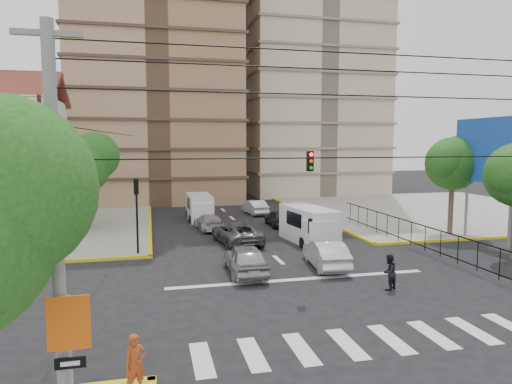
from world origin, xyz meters
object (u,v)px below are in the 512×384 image
object	(u,v)px
traffic_light_nw	(137,203)
car_silver_front_left	(245,259)
van_left_lane	(200,208)
pedestrian_sw_corner	(135,363)
district_sign	(69,336)
van_right_lane	(310,226)
pedestrian_crosswalk	(389,272)
car_white_front_right	(326,254)

from	to	relation	value
traffic_light_nw	car_silver_front_left	xyz separation A→B (m)	(5.40, -5.06, -2.35)
van_left_lane	pedestrian_sw_corner	size ratio (longest dim) A/B	3.12
district_sign	car_silver_front_left	size ratio (longest dim) A/B	0.72
district_sign	van_right_lane	xyz separation A→B (m)	(12.04, 18.01, -1.31)
district_sign	van_left_lane	size ratio (longest dim) A/B	0.66
district_sign	pedestrian_crosswalk	size ratio (longest dim) A/B	1.97
pedestrian_sw_corner	van_left_lane	bearing A→B (deg)	60.37
pedestrian_crosswalk	van_right_lane	bearing A→B (deg)	-120.88
district_sign	pedestrian_crosswalk	bearing A→B (deg)	33.36
car_white_front_right	pedestrian_crosswalk	world-z (taller)	pedestrian_crosswalk
van_left_lane	pedestrian_sw_corner	world-z (taller)	van_left_lane
traffic_light_nw	van_left_lane	size ratio (longest dim) A/B	0.91
district_sign	van_right_lane	distance (m)	21.70
van_right_lane	pedestrian_crosswalk	size ratio (longest dim) A/B	3.36
pedestrian_sw_corner	district_sign	bearing A→B (deg)	-150.18
van_left_lane	car_white_front_right	xyz separation A→B (m)	(4.93, -16.62, -0.33)
van_right_lane	car_silver_front_left	bearing A→B (deg)	-140.72
van_right_lane	car_white_front_right	bearing A→B (deg)	-109.39
pedestrian_crosswalk	pedestrian_sw_corner	bearing A→B (deg)	-0.95
car_silver_front_left	car_white_front_right	xyz separation A→B (m)	(4.43, 0.23, -0.03)
van_left_lane	pedestrian_crosswalk	xyz separation A→B (m)	(6.28, -20.81, -0.24)
van_right_lane	car_silver_front_left	world-z (taller)	van_right_lane
car_white_front_right	pedestrian_crosswalk	distance (m)	4.40
pedestrian_sw_corner	traffic_light_nw	bearing A→B (deg)	71.06
van_right_lane	pedestrian_sw_corner	xyz separation A→B (m)	(-10.74, -16.47, -0.22)
traffic_light_nw	van_right_lane	size ratio (longest dim) A/B	0.80
van_left_lane	pedestrian_crosswalk	bearing A→B (deg)	-74.17
car_white_front_right	pedestrian_sw_corner	distance (m)	14.31
van_right_lane	pedestrian_crosswalk	bearing A→B (deg)	-96.81
car_silver_front_left	district_sign	bearing A→B (deg)	62.85
van_left_lane	district_sign	bearing A→B (deg)	-102.56
car_silver_front_left	car_white_front_right	world-z (taller)	car_silver_front_left
pedestrian_sw_corner	pedestrian_crosswalk	size ratio (longest dim) A/B	0.96
traffic_light_nw	car_silver_front_left	world-z (taller)	traffic_light_nw
traffic_light_nw	pedestrian_sw_corner	xyz separation A→B (m)	(0.30, -15.50, -2.18)
pedestrian_sw_corner	pedestrian_crosswalk	distance (m)	12.67
traffic_light_nw	district_sign	distance (m)	17.08
van_right_lane	pedestrian_sw_corner	bearing A→B (deg)	-130.77
district_sign	pedestrian_crosswalk	distance (m)	14.69
van_right_lane	van_left_lane	xyz separation A→B (m)	(-6.14, 10.82, -0.09)
car_silver_front_left	car_white_front_right	size ratio (longest dim) A/B	1.01
district_sign	van_right_lane	size ratio (longest dim) A/B	0.59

